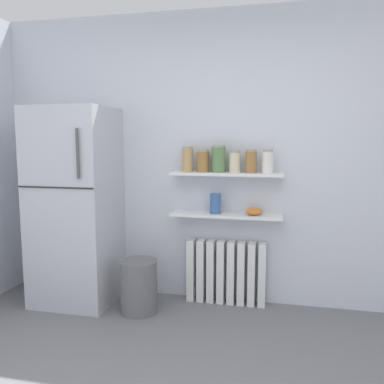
{
  "coord_description": "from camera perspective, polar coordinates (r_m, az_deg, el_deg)",
  "views": [
    {
      "loc": [
        0.41,
        -1.57,
        1.47
      ],
      "look_at": [
        -0.31,
        1.6,
        1.05
      ],
      "focal_mm": 37.62,
      "sensor_mm": 36.0,
      "label": 1
    }
  ],
  "objects": [
    {
      "name": "back_wall",
      "position": [
        3.65,
        6.29,
        4.65
      ],
      "size": [
        7.04,
        0.1,
        2.6
      ],
      "primitive_type": "cube",
      "color": "silver",
      "rests_on": "ground_plane"
    },
    {
      "name": "refrigerator",
      "position": [
        3.77,
        -16.18,
        -1.95
      ],
      "size": [
        0.69,
        0.66,
        1.76
      ],
      "color": "#B7BABF",
      "rests_on": "ground_plane"
    },
    {
      "name": "radiator",
      "position": [
        3.72,
        4.83,
        -11.26
      ],
      "size": [
        0.71,
        0.12,
        0.57
      ],
      "color": "white",
      "rests_on": "ground_plane"
    },
    {
      "name": "wall_shelf_lower",
      "position": [
        3.55,
        4.86,
        -3.29
      ],
      "size": [
        0.98,
        0.22,
        0.02
      ],
      "primitive_type": "cube",
      "color": "white"
    },
    {
      "name": "wall_shelf_upper",
      "position": [
        3.5,
        4.92,
        2.58
      ],
      "size": [
        0.98,
        0.22,
        0.02
      ],
      "primitive_type": "cube",
      "color": "white"
    },
    {
      "name": "storage_jar_0",
      "position": [
        3.56,
        -0.63,
        4.66
      ],
      "size": [
        0.1,
        0.1,
        0.22
      ],
      "color": "tan",
      "rests_on": "wall_shelf_upper"
    },
    {
      "name": "storage_jar_1",
      "position": [
        3.53,
        1.57,
        4.43
      ],
      "size": [
        0.11,
        0.11,
        0.2
      ],
      "color": "olive",
      "rests_on": "wall_shelf_upper"
    },
    {
      "name": "storage_jar_2",
      "position": [
        3.51,
        3.82,
        4.72
      ],
      "size": [
        0.12,
        0.12,
        0.24
      ],
      "color": "#5B7F4C",
      "rests_on": "wall_shelf_upper"
    },
    {
      "name": "storage_jar_3",
      "position": [
        3.49,
        6.08,
        4.28
      ],
      "size": [
        0.1,
        0.1,
        0.19
      ],
      "color": "beige",
      "rests_on": "wall_shelf_upper"
    },
    {
      "name": "storage_jar_4",
      "position": [
        3.47,
        8.37,
        4.33
      ],
      "size": [
        0.1,
        0.1,
        0.2
      ],
      "color": "olive",
      "rests_on": "wall_shelf_upper"
    },
    {
      "name": "storage_jar_5",
      "position": [
        3.47,
        10.67,
        4.28
      ],
      "size": [
        0.1,
        0.1,
        0.2
      ],
      "color": "silver",
      "rests_on": "wall_shelf_upper"
    },
    {
      "name": "vase",
      "position": [
        3.55,
        3.34,
        -1.64
      ],
      "size": [
        0.1,
        0.1,
        0.18
      ],
      "primitive_type": "cylinder",
      "color": "#38609E",
      "rests_on": "wall_shelf_lower"
    },
    {
      "name": "shelf_bowl",
      "position": [
        3.52,
        8.8,
        -2.71
      ],
      "size": [
        0.14,
        0.14,
        0.06
      ],
      "primitive_type": "ellipsoid",
      "color": "orange",
      "rests_on": "wall_shelf_lower"
    },
    {
      "name": "trash_bin",
      "position": [
        3.56,
        -7.55,
        -13.12
      ],
      "size": [
        0.32,
        0.32,
        0.45
      ],
      "primitive_type": "cylinder",
      "color": "slate",
      "rests_on": "ground_plane"
    }
  ]
}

